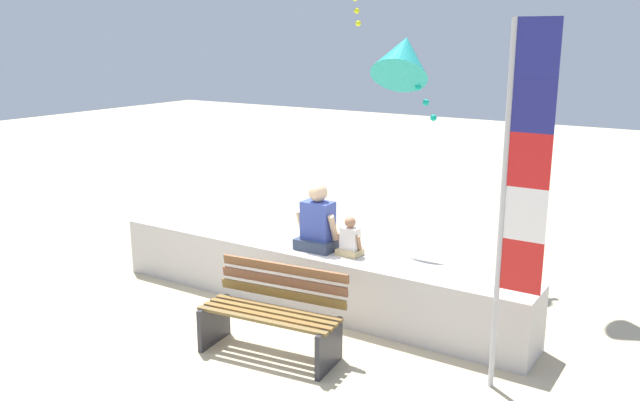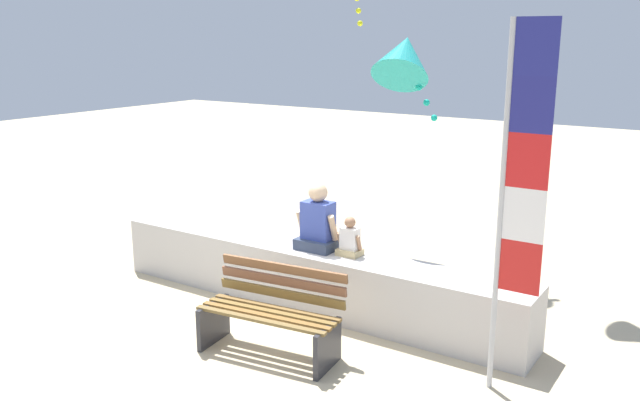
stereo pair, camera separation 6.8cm
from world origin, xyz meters
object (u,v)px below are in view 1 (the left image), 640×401
kite_teal (403,57)px  person_adult (318,223)px  park_bench (273,315)px  person_child (350,240)px  flag_banner (519,182)px

kite_teal → person_adult: bearing=-112.2°
kite_teal → park_bench: bearing=-94.9°
person_child → kite_teal: size_ratio=0.38×
person_adult → kite_teal: 2.26m
flag_banner → kite_teal: bearing=137.2°
person_adult → person_child: size_ratio=1.75×
person_adult → person_child: 0.45m
person_adult → kite_teal: size_ratio=0.66×
flag_banner → kite_teal: size_ratio=2.76×
park_bench → person_child: size_ratio=3.34×
person_adult → flag_banner: bearing=-15.9°
park_bench → flag_banner: size_ratio=0.46×
park_bench → person_adult: size_ratio=1.91×
person_adult → person_child: (0.43, 0.00, -0.13)m
park_bench → kite_teal: bearing=85.1°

